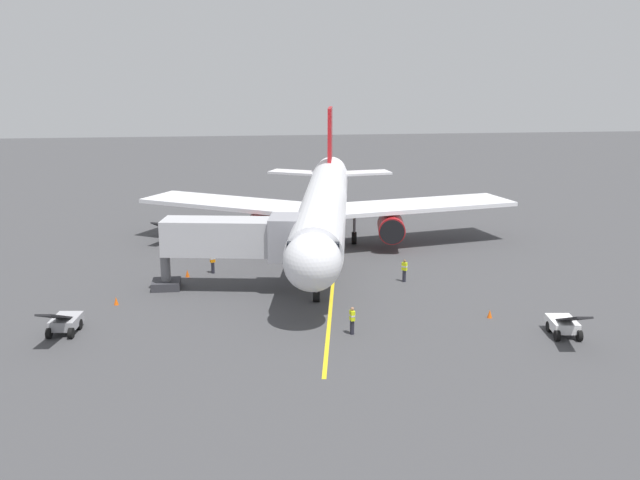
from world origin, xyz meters
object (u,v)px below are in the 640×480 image
(jet_bridge, at_px, (242,239))
(belt_loader_portside, at_px, (564,324))
(airplane, at_px, (324,206))
(ground_crew_wing_walker, at_px, (404,270))
(ground_crew_marshaller, at_px, (352,320))
(ground_crew_loader, at_px, (213,262))
(belt_loader_rear_apron, at_px, (172,232))
(safety_cone_nose_left, at_px, (187,273))
(belt_loader_near_nose, at_px, (64,322))
(safety_cone_wing_port, at_px, (116,301))
(safety_cone_nose_right, at_px, (490,314))

(jet_bridge, distance_m, belt_loader_portside, 22.19)
(airplane, height_order, ground_crew_wing_walker, airplane)
(airplane, relative_size, ground_crew_marshaller, 23.52)
(ground_crew_marshaller, xyz_separation_m, ground_crew_wing_walker, (-5.66, -10.15, 0.00))
(ground_crew_loader, height_order, belt_loader_portside, belt_loader_portside)
(jet_bridge, relative_size, belt_loader_rear_apron, 2.45)
(ground_crew_wing_walker, height_order, safety_cone_nose_left, ground_crew_wing_walker)
(jet_bridge, distance_m, belt_loader_rear_apron, 17.46)
(airplane, xyz_separation_m, ground_crew_marshaller, (0.92, 19.91, -3.12))
(belt_loader_near_nose, height_order, belt_loader_portside, same)
(ground_crew_loader, distance_m, belt_loader_rear_apron, 12.19)
(safety_cone_nose_left, relative_size, safety_cone_wing_port, 1.00)
(airplane, height_order, safety_cone_nose_right, airplane)
(belt_loader_near_nose, bearing_deg, belt_loader_rear_apron, -101.13)
(ground_crew_marshaller, xyz_separation_m, belt_loader_rear_apron, (12.53, -25.70, -0.17))
(safety_cone_wing_port, bearing_deg, safety_cone_nose_left, -125.84)
(jet_bridge, relative_size, belt_loader_near_nose, 2.46)
(belt_loader_rear_apron, bearing_deg, safety_cone_wing_port, 82.74)
(airplane, height_order, safety_cone_wing_port, airplane)
(belt_loader_rear_apron, xyz_separation_m, safety_cone_nose_right, (-21.74, 23.96, -0.44))
(jet_bridge, bearing_deg, ground_crew_loader, -62.95)
(ground_crew_marshaller, relative_size, safety_cone_wing_port, 3.11)
(safety_cone_nose_left, bearing_deg, belt_loader_rear_apron, -80.52)
(airplane, xyz_separation_m, ground_crew_wing_walker, (-4.74, 9.77, -3.12))
(ground_crew_marshaller, distance_m, safety_cone_nose_left, 17.03)
(belt_loader_near_nose, bearing_deg, ground_crew_marshaller, 172.33)
(belt_loader_near_nose, height_order, belt_loader_rear_apron, same)
(jet_bridge, xyz_separation_m, belt_loader_rear_apron, (6.26, -16.01, -3.05))
(safety_cone_nose_right, distance_m, safety_cone_wing_port, 24.72)
(ground_crew_loader, distance_m, belt_loader_near_nose, 14.64)
(jet_bridge, bearing_deg, safety_cone_nose_left, -41.45)
(safety_cone_wing_port, bearing_deg, safety_cone_nose_right, 166.96)
(airplane, bearing_deg, ground_crew_loader, 31.15)
(jet_bridge, distance_m, ground_crew_marshaller, 11.90)
(safety_cone_nose_right, bearing_deg, belt_loader_near_nose, -1.22)
(ground_crew_loader, height_order, safety_cone_nose_right, ground_crew_loader)
(ground_crew_wing_walker, relative_size, belt_loader_near_nose, 0.37)
(jet_bridge, relative_size, belt_loader_portside, 2.46)
(airplane, relative_size, safety_cone_wing_port, 73.13)
(jet_bridge, height_order, belt_loader_near_nose, jet_bridge)
(jet_bridge, bearing_deg, ground_crew_wing_walker, -177.83)
(ground_crew_marshaller, height_order, belt_loader_rear_apron, belt_loader_rear_apron)
(jet_bridge, relative_size, safety_cone_wing_port, 20.95)
(ground_crew_loader, distance_m, belt_loader_portside, 26.41)
(ground_crew_wing_walker, relative_size, ground_crew_loader, 1.00)
(belt_loader_near_nose, bearing_deg, jet_bridge, -145.78)
(airplane, xyz_separation_m, safety_cone_wing_port, (15.79, 12.59, -3.73))
(belt_loader_near_nose, relative_size, safety_cone_nose_right, 8.51)
(jet_bridge, xyz_separation_m, ground_crew_wing_walker, (-11.93, -0.45, -2.88))
(belt_loader_portside, bearing_deg, ground_crew_wing_walker, -60.23)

